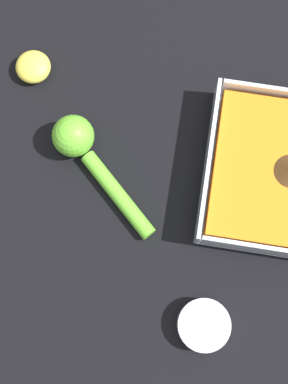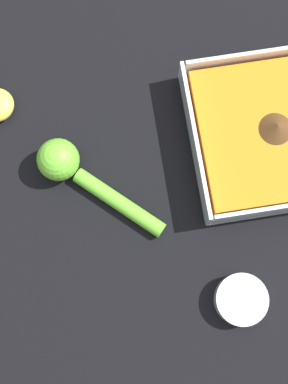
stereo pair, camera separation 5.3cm
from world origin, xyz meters
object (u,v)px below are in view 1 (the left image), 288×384
Objects in this scene: square_dish at (286,174)px; lemon_squeezer at (84,150)px; spice_bowl at (203,325)px; lemon_half at (33,67)px.

lemon_squeezer reaches higher than square_dish.
lemon_half reaches higher than spice_bowl.
spice_bowl is (0.24, -0.09, -0.01)m from square_dish.
lemon_squeezer is (-0.23, -0.22, 0.01)m from spice_bowl.
square_dish is 1.38× the size of lemon_squeezer.
spice_bowl is at bearing 176.38° from lemon_squeezer.
square_dish reaches higher than lemon_half.
square_dish is 0.31m from lemon_squeezer.
lemon_half is (-0.12, -0.42, -0.01)m from square_dish.
lemon_squeezer is (0.01, -0.31, 0.01)m from square_dish.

